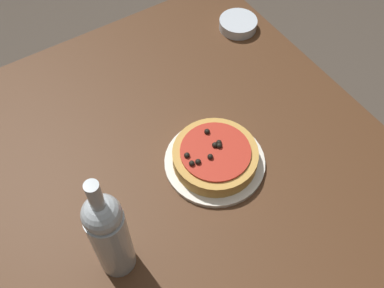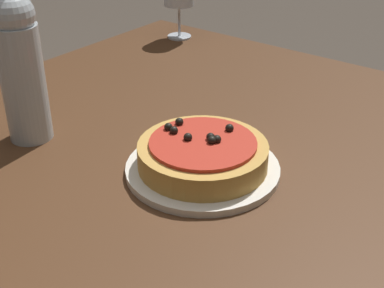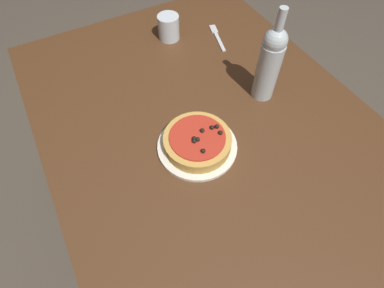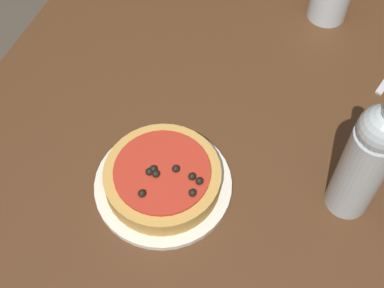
% 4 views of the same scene
% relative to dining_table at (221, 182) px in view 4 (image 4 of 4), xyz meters
% --- Properties ---
extents(dining_table, '(1.41, 1.06, 0.78)m').
position_rel_dining_table_xyz_m(dining_table, '(0.00, 0.00, 0.00)').
color(dining_table, '#4C2D19').
rests_on(dining_table, ground_plane).
extents(dinner_plate, '(0.25, 0.25, 0.01)m').
position_rel_dining_table_xyz_m(dinner_plate, '(0.09, -0.08, 0.09)').
color(dinner_plate, white).
rests_on(dinner_plate, dining_table).
extents(pizza, '(0.21, 0.21, 0.06)m').
position_rel_dining_table_xyz_m(pizza, '(0.09, -0.08, 0.12)').
color(pizza, gold).
rests_on(pizza, dinner_plate).
extents(wine_bottle, '(0.08, 0.08, 0.33)m').
position_rel_dining_table_xyz_m(wine_bottle, '(-0.00, 0.23, 0.22)').
color(wine_bottle, '#B2BCC1').
rests_on(wine_bottle, dining_table).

